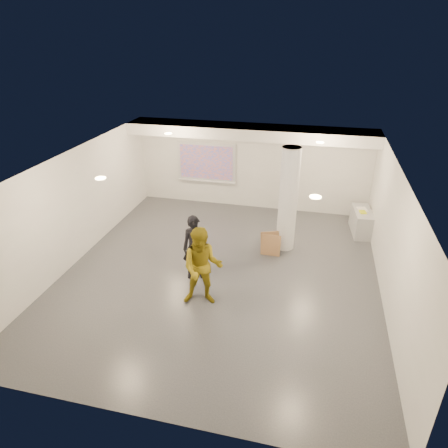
% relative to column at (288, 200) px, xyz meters
% --- Properties ---
extents(floor, '(8.00, 9.00, 0.01)m').
position_rel_column_xyz_m(floor, '(-1.50, -1.80, -1.50)').
color(floor, '#3A3C42').
rests_on(floor, ground).
extents(ceiling, '(8.00, 9.00, 0.01)m').
position_rel_column_xyz_m(ceiling, '(-1.50, -1.80, 1.50)').
color(ceiling, silver).
rests_on(ceiling, floor).
extents(wall_back, '(8.00, 0.01, 3.00)m').
position_rel_column_xyz_m(wall_back, '(-1.50, 2.70, 0.00)').
color(wall_back, silver).
rests_on(wall_back, floor).
extents(wall_front, '(8.00, 0.01, 3.00)m').
position_rel_column_xyz_m(wall_front, '(-1.50, -6.30, 0.00)').
color(wall_front, silver).
rests_on(wall_front, floor).
extents(wall_left, '(0.01, 9.00, 3.00)m').
position_rel_column_xyz_m(wall_left, '(-5.50, -1.80, 0.00)').
color(wall_left, silver).
rests_on(wall_left, floor).
extents(wall_right, '(0.01, 9.00, 3.00)m').
position_rel_column_xyz_m(wall_right, '(2.50, -1.80, 0.00)').
color(wall_right, silver).
rests_on(wall_right, floor).
extents(soffit_band, '(8.00, 1.10, 0.36)m').
position_rel_column_xyz_m(soffit_band, '(-1.50, 2.15, 1.32)').
color(soffit_band, white).
rests_on(soffit_band, ceiling).
extents(downlight_nw, '(0.22, 0.22, 0.02)m').
position_rel_column_xyz_m(downlight_nw, '(-3.70, 0.70, 1.48)').
color(downlight_nw, '#FFE195').
rests_on(downlight_nw, ceiling).
extents(downlight_ne, '(0.22, 0.22, 0.02)m').
position_rel_column_xyz_m(downlight_ne, '(0.70, 0.70, 1.48)').
color(downlight_ne, '#FFE195').
rests_on(downlight_ne, ceiling).
extents(downlight_sw, '(0.22, 0.22, 0.02)m').
position_rel_column_xyz_m(downlight_sw, '(-3.70, -3.30, 1.48)').
color(downlight_sw, '#FFE195').
rests_on(downlight_sw, ceiling).
extents(downlight_se, '(0.22, 0.22, 0.02)m').
position_rel_column_xyz_m(downlight_se, '(0.70, -3.30, 1.48)').
color(downlight_se, '#FFE195').
rests_on(downlight_se, ceiling).
extents(column, '(0.52, 0.52, 3.00)m').
position_rel_column_xyz_m(column, '(0.00, 0.00, 0.00)').
color(column, white).
rests_on(column, floor).
extents(projection_screen, '(2.10, 0.13, 1.42)m').
position_rel_column_xyz_m(projection_screen, '(-3.10, 2.65, 0.03)').
color(projection_screen, silver).
rests_on(projection_screen, wall_back).
extents(credenza, '(0.66, 1.32, 0.74)m').
position_rel_column_xyz_m(credenza, '(2.22, 1.49, -1.13)').
color(credenza, '#A2A4A7').
rests_on(credenza, floor).
extents(papers_stack, '(0.36, 0.42, 0.02)m').
position_rel_column_xyz_m(papers_stack, '(2.19, 1.57, -0.75)').
color(papers_stack, white).
rests_on(papers_stack, credenza).
extents(postit_pad, '(0.24, 0.29, 0.03)m').
position_rel_column_xyz_m(postit_pad, '(2.19, 1.36, -0.74)').
color(postit_pad, '#E0ED14').
rests_on(postit_pad, credenza).
extents(cardboard_back, '(0.55, 0.31, 0.59)m').
position_rel_column_xyz_m(cardboard_back, '(-0.41, -0.30, -1.20)').
color(cardboard_back, olive).
rests_on(cardboard_back, floor).
extents(cardboard_front, '(0.55, 0.19, 0.59)m').
position_rel_column_xyz_m(cardboard_front, '(-0.35, -0.54, -1.20)').
color(cardboard_front, olive).
rests_on(cardboard_front, floor).
extents(woman, '(0.73, 0.62, 1.71)m').
position_rel_column_xyz_m(woman, '(-2.08, -2.09, -0.65)').
color(woman, black).
rests_on(woman, floor).
extents(man, '(1.06, 0.90, 1.92)m').
position_rel_column_xyz_m(man, '(-1.60, -3.08, -0.54)').
color(man, olive).
rests_on(man, floor).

